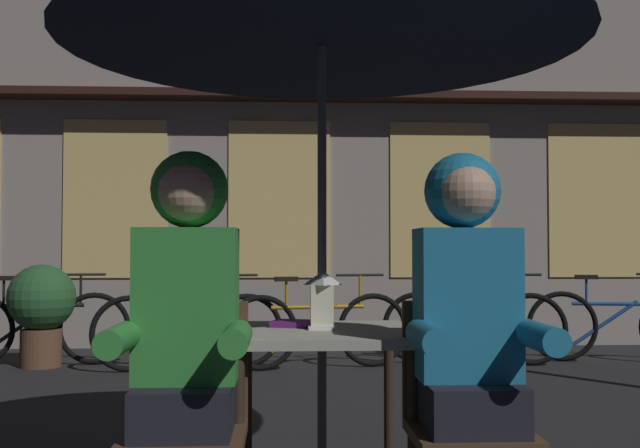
# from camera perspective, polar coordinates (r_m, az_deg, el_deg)

# --- Properties ---
(cafe_table) EXTENTS (0.72, 0.72, 0.74)m
(cafe_table) POSITION_cam_1_polar(r_m,az_deg,el_deg) (2.98, 0.16, -10.05)
(cafe_table) COLOR #B2AD9E
(cafe_table) RESTS_ON ground_plane
(patio_umbrella) EXTENTS (2.10, 2.10, 2.31)m
(patio_umbrella) POSITION_cam_1_polar(r_m,az_deg,el_deg) (3.11, 0.15, 16.81)
(patio_umbrella) COLOR #4C4C51
(patio_umbrella) RESTS_ON ground_plane
(lantern) EXTENTS (0.11, 0.11, 0.23)m
(lantern) POSITION_cam_1_polar(r_m,az_deg,el_deg) (2.97, 0.21, -5.74)
(lantern) COLOR white
(lantern) RESTS_ON cafe_table
(chair_left) EXTENTS (0.40, 0.40, 0.87)m
(chair_left) POSITION_cam_1_polar(r_m,az_deg,el_deg) (2.66, -10.14, -14.27)
(chair_left) COLOR #513823
(chair_left) RESTS_ON ground_plane
(chair_right) EXTENTS (0.40, 0.40, 0.87)m
(chair_right) POSITION_cam_1_polar(r_m,az_deg,el_deg) (2.71, 11.08, -14.01)
(chair_right) COLOR #513823
(chair_right) RESTS_ON ground_plane
(person_left_hooded) EXTENTS (0.45, 0.56, 1.40)m
(person_left_hooded) POSITION_cam_1_polar(r_m,az_deg,el_deg) (2.55, -10.26, -6.68)
(person_left_hooded) COLOR black
(person_left_hooded) RESTS_ON ground_plane
(person_right_hooded) EXTENTS (0.45, 0.56, 1.40)m
(person_right_hooded) POSITION_cam_1_polar(r_m,az_deg,el_deg) (2.60, 11.33, -6.56)
(person_right_hooded) COLOR black
(person_right_hooded) RESTS_ON ground_plane
(shopfront_building) EXTENTS (10.00, 0.93, 6.20)m
(shopfront_building) POSITION_cam_1_polar(r_m,az_deg,el_deg) (8.58, -3.11, 11.76)
(shopfront_building) COLOR #9E9389
(shopfront_building) RESTS_ON ground_plane
(bicycle_nearest) EXTENTS (1.68, 0.20, 0.84)m
(bicycle_nearest) POSITION_cam_1_polar(r_m,az_deg,el_deg) (7.27, -20.99, -7.43)
(bicycle_nearest) COLOR black
(bicycle_nearest) RESTS_ON ground_plane
(bicycle_second) EXTENTS (1.66, 0.38, 0.84)m
(bicycle_second) POSITION_cam_1_polar(r_m,az_deg,el_deg) (6.67, -10.07, -8.02)
(bicycle_second) COLOR black
(bicycle_second) RESTS_ON ground_plane
(bicycle_third) EXTENTS (1.66, 0.34, 0.84)m
(bicycle_third) POSITION_cam_1_polar(r_m,az_deg,el_deg) (6.63, -0.20, -8.09)
(bicycle_third) COLOR black
(bicycle_third) RESTS_ON ground_plane
(bicycle_fourth) EXTENTS (1.66, 0.35, 0.84)m
(bicycle_fourth) POSITION_cam_1_polar(r_m,az_deg,el_deg) (7.02, 11.70, -7.71)
(bicycle_fourth) COLOR black
(bicycle_fourth) RESTS_ON ground_plane
(bicycle_fifth) EXTENTS (1.66, 0.34, 0.84)m
(bicycle_fifth) POSITION_cam_1_polar(r_m,az_deg,el_deg) (7.54, 21.92, -7.21)
(bicycle_fifth) COLOR black
(bicycle_fifth) RESTS_ON ground_plane
(book) EXTENTS (0.23, 0.19, 0.02)m
(book) POSITION_cam_1_polar(r_m,az_deg,el_deg) (3.07, -1.75, -7.66)
(book) COLOR #661E7A
(book) RESTS_ON cafe_table
(potted_plant) EXTENTS (0.60, 0.60, 0.92)m
(potted_plant) POSITION_cam_1_polar(r_m,az_deg,el_deg) (7.17, -20.61, -5.93)
(potted_plant) COLOR brown
(potted_plant) RESTS_ON ground_plane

